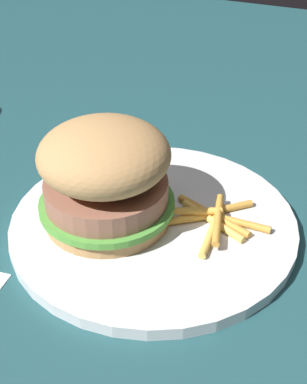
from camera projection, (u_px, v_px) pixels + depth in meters
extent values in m
plane|color=#1E474C|center=(172.00, 217.00, 0.51)|extent=(1.60, 1.60, 0.00)
cylinder|color=silver|center=(153.00, 223.00, 0.49)|extent=(0.27, 0.27, 0.01)
cylinder|color=tan|center=(108.00, 212.00, 0.49)|extent=(0.12, 0.12, 0.01)
cylinder|color=#4C9338|center=(107.00, 203.00, 0.48)|extent=(0.13, 0.13, 0.01)
cylinder|color=#8E5B47|center=(106.00, 191.00, 0.47)|extent=(0.11, 0.11, 0.02)
ellipsoid|color=tan|center=(104.00, 155.00, 0.45)|extent=(0.12, 0.12, 0.06)
cylinder|color=#E5B251|center=(213.00, 221.00, 0.48)|extent=(0.04, 0.07, 0.01)
cylinder|color=gold|center=(247.00, 221.00, 0.48)|extent=(0.01, 0.05, 0.01)
cylinder|color=gold|center=(195.00, 218.00, 0.48)|extent=(0.04, 0.05, 0.01)
cylinder|color=#E5B251|center=(212.00, 229.00, 0.47)|extent=(0.08, 0.01, 0.01)
cylinder|color=gold|center=(213.00, 216.00, 0.49)|extent=(0.04, 0.08, 0.01)
cylinder|color=gold|center=(218.00, 219.00, 0.47)|extent=(0.07, 0.03, 0.01)
cylinder|color=gold|center=(216.00, 211.00, 0.49)|extent=(0.06, 0.06, 0.01)
cylinder|color=gold|center=(196.00, 211.00, 0.48)|extent=(0.03, 0.05, 0.01)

